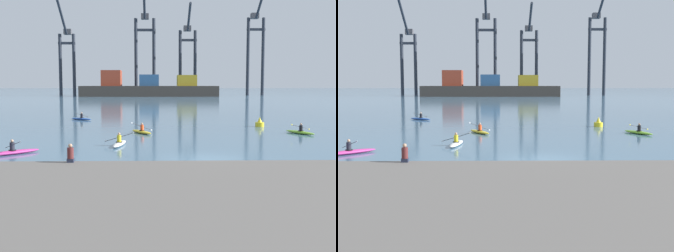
% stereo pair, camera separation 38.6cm
% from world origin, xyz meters
% --- Properties ---
extents(ground_plane, '(800.00, 800.00, 0.00)m').
position_xyz_m(ground_plane, '(0.00, 0.00, 0.00)').
color(ground_plane, '#476B84').
extents(container_barge, '(47.20, 10.15, 8.95)m').
position_xyz_m(container_barge, '(-6.04, 125.51, 2.85)').
color(container_barge, '#38332D').
rests_on(container_barge, ground).
extents(gantry_crane_west, '(6.24, 19.13, 33.39)m').
position_xyz_m(gantry_crane_west, '(-36.21, 137.08, 16.06)').
color(gantry_crane_west, '#232833').
rests_on(gantry_crane_west, ground).
extents(gantry_crane_west_mid, '(7.74, 16.30, 38.89)m').
position_xyz_m(gantry_crane_west_mid, '(-7.30, 134.43, 18.71)').
color(gantry_crane_west_mid, '#232833').
rests_on(gantry_crane_west_mid, ground).
extents(gantry_crane_east_mid, '(6.90, 17.11, 32.69)m').
position_xyz_m(gantry_crane_east_mid, '(8.75, 140.84, 16.60)').
color(gantry_crane_east_mid, '#232833').
rests_on(gantry_crane_east_mid, ground).
extents(gantry_crane_east, '(6.85, 19.10, 38.70)m').
position_xyz_m(gantry_crane_east, '(33.95, 137.38, 19.23)').
color(gantry_crane_east, '#232833').
rests_on(gantry_crane_east, ground).
extents(channel_buoy, '(0.90, 0.90, 1.00)m').
position_xyz_m(channel_buoy, '(7.69, 19.33, 0.36)').
color(channel_buoy, yellow).
rests_on(channel_buoy, ground).
extents(kayak_yellow, '(2.23, 3.24, 1.07)m').
position_xyz_m(kayak_yellow, '(-4.30, 13.56, 0.17)').
color(kayak_yellow, yellow).
rests_on(kayak_yellow, ground).
extents(kayak_lime, '(2.05, 3.32, 0.95)m').
position_xyz_m(kayak_lime, '(9.77, 12.86, 0.17)').
color(kayak_lime, '#7ABC2D').
rests_on(kayak_lime, ground).
extents(kayak_white, '(2.20, 3.45, 1.00)m').
position_xyz_m(kayak_white, '(-5.61, 5.93, 0.17)').
color(kayak_white, silver).
rests_on(kayak_white, ground).
extents(kayak_magenta, '(2.88, 2.77, 0.98)m').
position_xyz_m(kayak_magenta, '(-11.93, 2.23, 0.17)').
color(kayak_magenta, '#C13384').
rests_on(kayak_magenta, ground).
extents(kayak_blue, '(3.08, 2.52, 0.98)m').
position_xyz_m(kayak_blue, '(-12.19, 28.07, 0.17)').
color(kayak_blue, '#2856B2').
rests_on(kayak_blue, ground).
extents(stone_quay, '(80.00, 20.00, 0.71)m').
position_xyz_m(stone_quay, '(0.00, -14.24, 0.35)').
color(stone_quay, '#605B56').
rests_on(stone_quay, ground).
extents(seated_onlooker, '(0.32, 0.30, 0.90)m').
position_xyz_m(seated_onlooker, '(-7.01, -4.54, 1.10)').
color(seated_onlooker, '#23283D').
rests_on(seated_onlooker, stone_quay).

